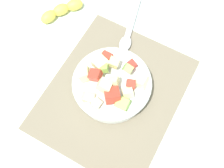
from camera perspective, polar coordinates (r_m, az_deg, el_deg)
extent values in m
plane|color=silver|center=(0.81, 0.34, -1.98)|extent=(2.40, 2.40, 0.00)
cube|color=#756B56|center=(0.81, 0.34, -1.90)|extent=(0.43, 0.36, 0.01)
cylinder|color=white|center=(0.78, 0.00, -0.45)|extent=(0.20, 0.20, 0.05)
torus|color=white|center=(0.76, 0.00, 0.31)|extent=(0.22, 0.22, 0.02)
cube|color=#8CB74C|center=(0.72, 2.21, -3.91)|extent=(0.04, 0.04, 0.04)
cube|color=red|center=(0.77, 3.98, 3.91)|extent=(0.03, 0.03, 0.02)
cube|color=beige|center=(0.72, -1.64, -0.31)|extent=(0.04, 0.04, 0.04)
cube|color=#BC3828|center=(0.77, -1.19, 5.23)|extent=(0.04, 0.04, 0.03)
cube|color=beige|center=(0.79, -2.15, 5.70)|extent=(0.03, 0.03, 0.02)
cube|color=#E5D684|center=(0.76, 0.36, 4.37)|extent=(0.03, 0.03, 0.03)
cube|color=#BC3828|center=(0.72, 0.02, -2.26)|extent=(0.06, 0.06, 0.04)
cube|color=beige|center=(0.73, 0.44, 0.55)|extent=(0.03, 0.03, 0.03)
cube|color=#BC3828|center=(0.74, -3.40, 1.82)|extent=(0.03, 0.04, 0.03)
cube|color=beige|center=(0.73, -3.25, -3.94)|extent=(0.03, 0.03, 0.03)
cube|color=#8CB74C|center=(0.75, -1.68, 3.34)|extent=(0.03, 0.04, 0.03)
cube|color=beige|center=(0.73, 3.18, -1.71)|extent=(0.04, 0.04, 0.03)
cube|color=beige|center=(0.76, -2.34, 4.16)|extent=(0.05, 0.05, 0.04)
cube|color=beige|center=(0.76, 6.03, 0.41)|extent=(0.04, 0.04, 0.04)
cube|color=beige|center=(0.76, -5.52, 1.97)|extent=(0.04, 0.05, 0.04)
cube|color=#BC3828|center=(0.74, 3.80, -0.05)|extent=(0.03, 0.03, 0.02)
cube|color=#93C160|center=(0.75, 3.20, 3.19)|extent=(0.03, 0.03, 0.04)
cube|color=beige|center=(0.74, -4.89, -2.67)|extent=(0.03, 0.04, 0.04)
ellipsoid|color=#B7B7BC|center=(0.87, 2.69, 8.17)|extent=(0.06, 0.05, 0.01)
cube|color=#B7B7BC|center=(0.94, 4.43, 13.80)|extent=(0.19, 0.06, 0.01)
ellipsoid|color=yellow|center=(0.96, -7.57, 15.54)|extent=(0.06, 0.06, 0.04)
ellipsoid|color=yellow|center=(0.95, -10.26, 14.55)|extent=(0.07, 0.06, 0.04)
ellipsoid|color=yellow|center=(0.94, -12.68, 13.10)|extent=(0.06, 0.05, 0.04)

